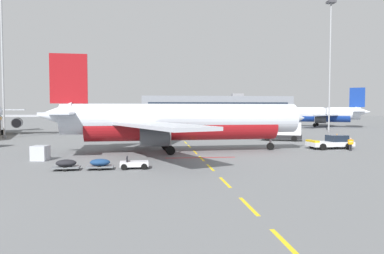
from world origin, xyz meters
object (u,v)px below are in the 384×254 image
at_px(catering_truck, 282,131).
at_px(uld_cargo_container, 40,153).
at_px(apron_light_mast_near, 2,39).
at_px(ground_crew_worker, 351,143).
at_px(baggage_train, 100,164).
at_px(airliner_mid_left, 311,114).
at_px(apron_light_mast_far, 330,53).
at_px(airliner_foreground, 179,121).
at_px(pushback_tug, 331,142).

distance_m(catering_truck, uld_cargo_container, 40.27).
relative_size(catering_truck, apron_light_mast_near, 0.24).
bearing_deg(ground_crew_worker, baggage_train, -159.44).
relative_size(baggage_train, uld_cargo_container, 4.75).
bearing_deg(airliner_mid_left, apron_light_mast_near, -154.01).
bearing_deg(apron_light_mast_far, airliner_mid_left, 73.50).
relative_size(airliner_mid_left, uld_cargo_container, 17.07).
xyz_separation_m(airliner_foreground, apron_light_mast_far, (37.85, 35.03, 14.47)).
distance_m(airliner_foreground, uld_cargo_container, 16.83).
relative_size(baggage_train, apron_light_mast_far, 0.28).
height_order(apron_light_mast_near, apron_light_mast_far, apron_light_mast_far).
bearing_deg(apron_light_mast_near, catering_truck, -11.87).
height_order(airliner_mid_left, catering_truck, airliner_mid_left).
xyz_separation_m(pushback_tug, apron_light_mast_near, (-52.27, 23.70, 17.47)).
height_order(baggage_train, apron_light_mast_near, apron_light_mast_near).
xyz_separation_m(uld_cargo_container, apron_light_mast_near, (-15.52, 31.23, 17.57)).
bearing_deg(catering_truck, pushback_tug, -80.43).
xyz_separation_m(uld_cargo_container, apron_light_mast_far, (53.22, 41.10, 17.62)).
bearing_deg(airliner_foreground, ground_crew_worker, -3.02).
bearing_deg(catering_truck, airliner_mid_left, 60.76).
xyz_separation_m(pushback_tug, catering_truck, (-2.22, 13.18, 0.74)).
relative_size(airliner_foreground, apron_light_mast_far, 1.15).
height_order(catering_truck, ground_crew_worker, catering_truck).
height_order(airliner_foreground, airliner_mid_left, airliner_foreground).
height_order(airliner_foreground, baggage_train, airliner_foreground).
height_order(airliner_mid_left, ground_crew_worker, airliner_mid_left).
height_order(airliner_mid_left, uld_cargo_container, airliner_mid_left).
relative_size(airliner_foreground, ground_crew_worker, 20.21).
bearing_deg(apron_light_mast_near, baggage_train, -59.02).
relative_size(airliner_foreground, catering_truck, 4.72).
xyz_separation_m(airliner_foreground, pushback_tug, (21.37, 1.47, -3.05)).
height_order(ground_crew_worker, uld_cargo_container, ground_crew_worker).
xyz_separation_m(airliner_mid_left, apron_light_mast_near, (-76.93, -37.50, 14.58)).
distance_m(airliner_foreground, catering_truck, 24.22).
relative_size(airliner_mid_left, ground_crew_worker, 18.06).
distance_m(airliner_foreground, pushback_tug, 21.64).
bearing_deg(pushback_tug, airliner_mid_left, 68.05).
bearing_deg(ground_crew_worker, uld_cargo_container, -172.70).
distance_m(ground_crew_worker, uld_cargo_container, 38.37).
distance_m(pushback_tug, apron_light_mast_near, 59.99).
bearing_deg(apron_light_mast_near, uld_cargo_container, -63.58).
height_order(ground_crew_worker, apron_light_mast_near, apron_light_mast_near).
distance_m(catering_truck, apron_light_mast_far, 32.35).
height_order(airliner_foreground, apron_light_mast_far, apron_light_mast_far).
bearing_deg(apron_light_mast_far, airliner_foreground, -137.21).
xyz_separation_m(pushback_tug, airliner_mid_left, (24.66, 61.19, 2.89)).
height_order(airliner_foreground, ground_crew_worker, airliner_foreground).
bearing_deg(apron_light_mast_far, apron_light_mast_near, -171.84).
relative_size(uld_cargo_container, apron_light_mast_far, 0.06).
xyz_separation_m(catering_truck, apron_light_mast_far, (18.70, 20.38, 16.77)).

